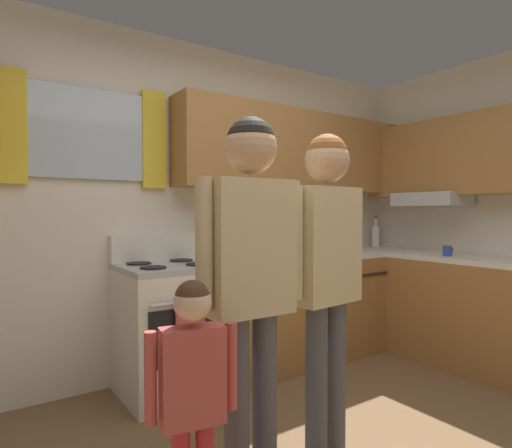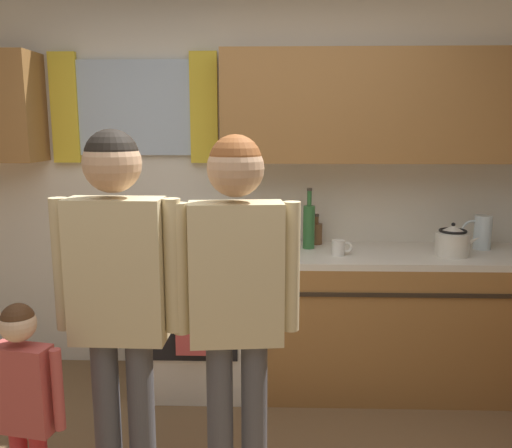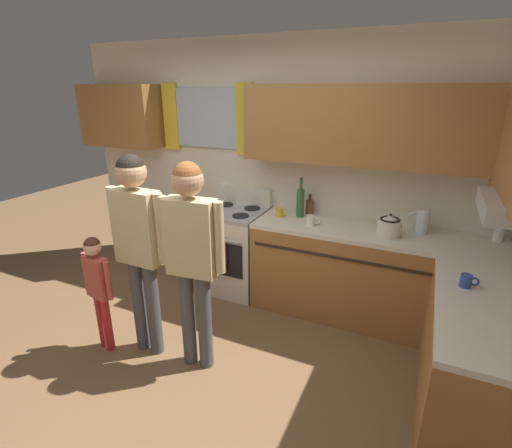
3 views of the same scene
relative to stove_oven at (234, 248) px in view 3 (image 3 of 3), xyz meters
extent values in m
plane|color=brown|center=(0.27, -1.54, -0.47)|extent=(12.00, 12.00, 0.00)
cube|color=silver|center=(0.27, 0.36, 0.83)|extent=(4.60, 0.10, 2.60)
cube|color=silver|center=(-0.45, 0.29, 1.33)|extent=(0.75, 0.03, 0.62)
cube|color=yellow|center=(-0.92, 0.28, 1.33)|extent=(0.18, 0.04, 0.72)
cube|color=yellow|center=(0.01, 0.28, 1.33)|extent=(0.18, 0.04, 0.72)
cube|color=#9E6B38|center=(-1.54, 0.15, 1.33)|extent=(0.98, 0.32, 0.69)
cube|color=#9E6B38|center=(1.36, 0.15, 1.33)|extent=(2.43, 0.32, 0.69)
cube|color=#9E6B38|center=(1.46, 0.00, -0.04)|extent=(2.23, 0.62, 0.86)
cube|color=silver|center=(1.46, 0.00, 0.41)|extent=(2.23, 0.62, 0.04)
cube|color=#9E6B38|center=(2.26, -0.98, -0.04)|extent=(0.62, 1.34, 0.86)
cube|color=silver|center=(2.26, -0.98, 0.41)|extent=(0.62, 1.34, 0.04)
cube|color=#2D2319|center=(1.46, -0.32, 0.25)|extent=(2.11, 0.01, 0.02)
cube|color=silver|center=(0.00, 0.00, -0.04)|extent=(0.64, 0.62, 0.86)
cube|color=black|center=(0.00, -0.32, 0.01)|extent=(0.52, 0.01, 0.36)
cylinder|color=#ADADB2|center=(0.00, -0.34, 0.23)|extent=(0.52, 0.02, 0.02)
cube|color=#ADADB2|center=(0.00, 0.00, 0.41)|extent=(0.64, 0.62, 0.04)
cube|color=silver|center=(0.00, 0.27, 0.53)|extent=(0.64, 0.08, 0.20)
cylinder|color=black|center=(-0.16, -0.14, 0.44)|extent=(0.17, 0.17, 0.01)
cylinder|color=black|center=(0.16, -0.14, 0.44)|extent=(0.17, 0.17, 0.01)
cylinder|color=black|center=(-0.16, 0.13, 0.44)|extent=(0.17, 0.17, 0.01)
cylinder|color=black|center=(0.16, 0.13, 0.44)|extent=(0.17, 0.17, 0.01)
cube|color=#CC4C4C|center=(0.00, -0.35, 0.05)|extent=(0.20, 0.02, 0.34)
cylinder|color=#2D6633|center=(0.70, 0.10, 0.57)|extent=(0.08, 0.08, 0.28)
cylinder|color=#2D6633|center=(0.70, 0.10, 0.76)|extent=(0.03, 0.03, 0.10)
cylinder|color=#3F382D|center=(0.70, 0.10, 0.82)|extent=(0.03, 0.03, 0.02)
cylinder|color=white|center=(2.42, 0.19, 0.54)|extent=(0.08, 0.08, 0.22)
cylinder|color=white|center=(2.42, 0.19, 0.69)|extent=(0.03, 0.03, 0.08)
cylinder|color=#3F382D|center=(2.42, 0.19, 0.74)|extent=(0.03, 0.03, 0.02)
cylinder|color=brown|center=(0.76, 0.23, 0.50)|extent=(0.08, 0.08, 0.14)
cylinder|color=brown|center=(0.76, 0.23, 0.60)|extent=(0.03, 0.03, 0.05)
cylinder|color=#3F382D|center=(0.76, 0.23, 0.63)|extent=(0.04, 0.04, 0.02)
cylinder|color=gold|center=(0.52, 0.01, 0.48)|extent=(0.08, 0.08, 0.09)
torus|color=gold|center=(0.57, 0.01, 0.48)|extent=(0.06, 0.01, 0.06)
cylinder|color=white|center=(0.87, -0.09, 0.48)|extent=(0.08, 0.08, 0.09)
torus|color=white|center=(0.92, -0.09, 0.48)|extent=(0.07, 0.01, 0.07)
cylinder|color=#2D479E|center=(2.12, -0.79, 0.48)|extent=(0.07, 0.07, 0.08)
torus|color=#2D479E|center=(2.17, -0.79, 0.48)|extent=(0.06, 0.01, 0.06)
cylinder|color=silver|center=(1.57, -0.08, 0.50)|extent=(0.20, 0.20, 0.14)
cone|color=silver|center=(1.57, -0.08, 0.60)|extent=(0.18, 0.18, 0.05)
sphere|color=black|center=(1.57, -0.08, 0.63)|extent=(0.02, 0.02, 0.02)
cone|color=silver|center=(1.70, -0.08, 0.53)|extent=(0.09, 0.04, 0.07)
torus|color=black|center=(1.57, -0.08, 0.59)|extent=(0.17, 0.17, 0.02)
cylinder|color=silver|center=(1.82, 0.11, 0.54)|extent=(0.11, 0.11, 0.22)
torus|color=silver|center=(1.75, 0.11, 0.55)|extent=(0.14, 0.02, 0.14)
cylinder|color=#4C4C51|center=(-0.08, -1.26, -0.06)|extent=(0.11, 0.11, 0.82)
cylinder|color=#4C4C51|center=(-0.22, -1.26, -0.06)|extent=(0.11, 0.11, 0.82)
cube|color=#D1BC8C|center=(-0.15, -1.26, 0.65)|extent=(0.38, 0.17, 0.58)
cylinder|color=#D1BC8C|center=(0.07, -1.27, 0.67)|extent=(0.07, 0.07, 0.54)
cylinder|color=#D1BC8C|center=(-0.38, -1.26, 0.67)|extent=(0.07, 0.07, 0.54)
sphere|color=tan|center=(-0.15, -1.26, 1.07)|extent=(0.23, 0.23, 0.23)
sphere|color=black|center=(-0.15, -1.26, 1.10)|extent=(0.21, 0.21, 0.21)
cylinder|color=#4C4C51|center=(0.39, -1.23, -0.06)|extent=(0.11, 0.11, 0.81)
cylinder|color=#4C4C51|center=(0.25, -1.24, -0.06)|extent=(0.11, 0.11, 0.81)
cube|color=#D1BC8C|center=(0.32, -1.24, 0.63)|extent=(0.39, 0.20, 0.58)
cylinder|color=#D1BC8C|center=(0.54, -1.21, 0.66)|extent=(0.07, 0.07, 0.53)
cylinder|color=#D1BC8C|center=(0.10, -1.26, 0.66)|extent=(0.07, 0.07, 0.53)
sphere|color=tan|center=(0.32, -1.24, 1.06)|extent=(0.22, 0.22, 0.22)
sphere|color=brown|center=(0.32, -1.24, 1.08)|extent=(0.21, 0.21, 0.21)
cylinder|color=red|center=(-0.46, -1.41, -0.22)|extent=(0.07, 0.07, 0.50)
cylinder|color=red|center=(-0.54, -1.39, -0.22)|extent=(0.07, 0.07, 0.50)
cube|color=#BF4C47|center=(-0.50, -1.40, 0.21)|extent=(0.24, 0.14, 0.35)
cylinder|color=#BF4C47|center=(-0.35, -1.43, 0.22)|extent=(0.04, 0.04, 0.33)
cylinder|color=#BF4C47|center=(-0.65, -1.37, 0.22)|extent=(0.04, 0.04, 0.33)
sphere|color=beige|center=(-0.50, -1.40, 0.48)|extent=(0.14, 0.14, 0.14)
sphere|color=#4C2D19|center=(-0.50, -1.40, 0.49)|extent=(0.13, 0.13, 0.13)
camera|label=1|loc=(-1.17, -2.78, 0.80)|focal=29.84mm
camera|label=2|loc=(0.46, -3.28, 1.21)|focal=37.17mm
camera|label=3|loc=(1.79, -3.33, 1.66)|focal=26.47mm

